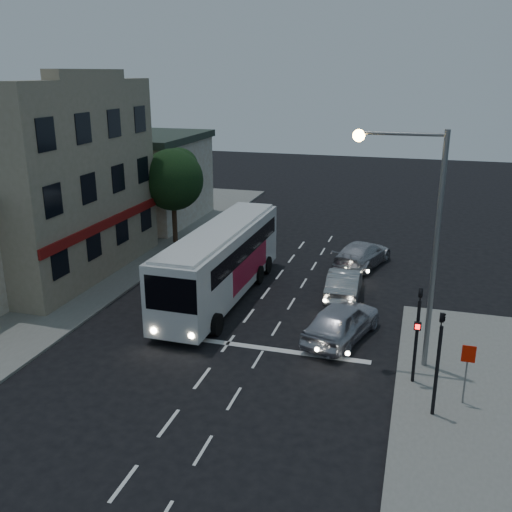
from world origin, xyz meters
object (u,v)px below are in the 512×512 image
(traffic_signal_main, at_px, (418,324))
(streetlight, at_px, (419,224))
(regulatory_sign, at_px, (467,365))
(car_sedan_b, at_px, (362,254))
(traffic_signal_side, at_px, (439,352))
(car_sedan_a, at_px, (344,283))
(street_tree, at_px, (173,177))
(car_suv, at_px, (342,321))
(tour_bus, at_px, (221,260))

(traffic_signal_main, distance_m, streetlight, 3.61)
(streetlight, bearing_deg, regulatory_sign, -51.25)
(car_sedan_b, distance_m, regulatory_sign, 14.94)
(traffic_signal_side, bearing_deg, car_sedan_a, 113.74)
(car_sedan_a, bearing_deg, traffic_signal_side, 111.42)
(car_sedan_a, xyz_separation_m, streetlight, (3.37, -6.44, 4.99))
(traffic_signal_main, xyz_separation_m, street_tree, (-15.81, 14.25, 2.08))
(car_sedan_a, bearing_deg, car_sedan_b, -96.07)
(traffic_signal_side, distance_m, regulatory_sign, 1.61)
(street_tree, bearing_deg, traffic_signal_main, -42.03)
(car_suv, height_order, car_sedan_a, car_suv)
(car_sedan_a, bearing_deg, street_tree, -29.99)
(tour_bus, bearing_deg, car_suv, -23.93)
(traffic_signal_side, bearing_deg, car_suv, 127.01)
(regulatory_sign, xyz_separation_m, street_tree, (-17.51, 15.26, 2.90))
(traffic_signal_main, bearing_deg, regulatory_sign, -30.84)
(street_tree, bearing_deg, car_sedan_a, -27.67)
(traffic_signal_side, bearing_deg, tour_bus, 142.09)
(regulatory_sign, xyz_separation_m, streetlight, (-1.96, 2.44, 4.14))
(tour_bus, height_order, traffic_signal_side, traffic_signal_side)
(regulatory_sign, bearing_deg, streetlight, 128.75)
(tour_bus, distance_m, car_sedan_b, 9.51)
(traffic_signal_side, xyz_separation_m, streetlight, (-0.96, 3.40, 3.31))
(car_sedan_b, xyz_separation_m, traffic_signal_main, (3.29, -13.05, 1.68))
(traffic_signal_side, height_order, street_tree, street_tree)
(car_suv, xyz_separation_m, streetlight, (2.81, -1.60, 4.91))
(car_sedan_a, relative_size, car_sedan_b, 0.89)
(regulatory_sign, relative_size, streetlight, 0.24)
(car_suv, relative_size, streetlight, 0.54)
(car_sedan_b, relative_size, street_tree, 0.82)
(car_suv, height_order, traffic_signal_side, traffic_signal_side)
(traffic_signal_side, distance_m, street_tree, 23.24)
(car_sedan_b, bearing_deg, tour_bus, 63.92)
(car_sedan_a, xyz_separation_m, traffic_signal_side, (4.33, -9.84, 1.67))
(tour_bus, relative_size, car_suv, 2.49)
(tour_bus, distance_m, street_tree, 10.57)
(car_suv, relative_size, traffic_signal_side, 1.18)
(tour_bus, bearing_deg, car_sedan_a, 17.68)
(tour_bus, relative_size, car_sedan_b, 2.35)
(car_sedan_a, height_order, streetlight, streetlight)
(regulatory_sign, distance_m, streetlight, 5.18)
(car_suv, bearing_deg, car_sedan_b, -72.56)
(tour_bus, relative_size, traffic_signal_side, 2.93)
(car_sedan_a, distance_m, regulatory_sign, 10.38)
(car_suv, bearing_deg, street_tree, -25.18)
(car_sedan_a, xyz_separation_m, street_tree, (-12.18, 6.39, 3.75))
(car_sedan_b, bearing_deg, car_suv, 107.32)
(car_suv, distance_m, car_sedan_a, 4.87)
(car_sedan_b, height_order, traffic_signal_side, traffic_signal_side)
(tour_bus, xyz_separation_m, car_suv, (6.55, -3.03, -1.16))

